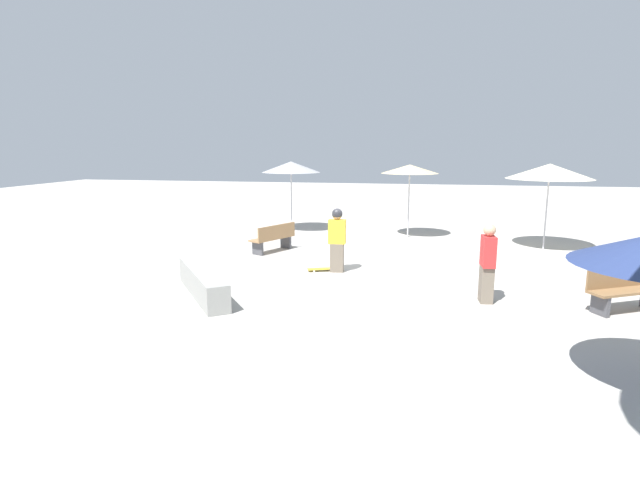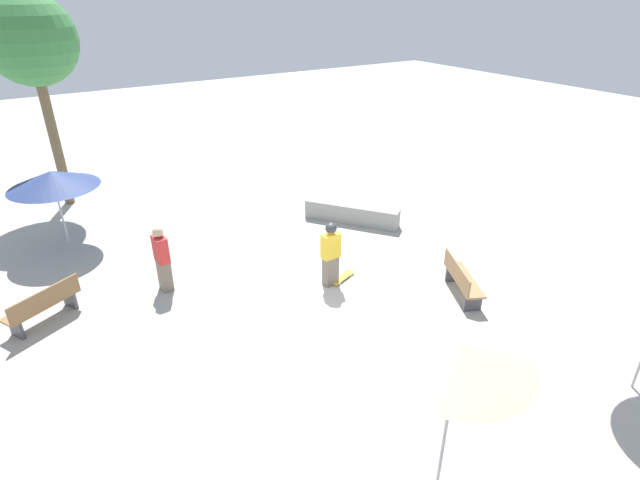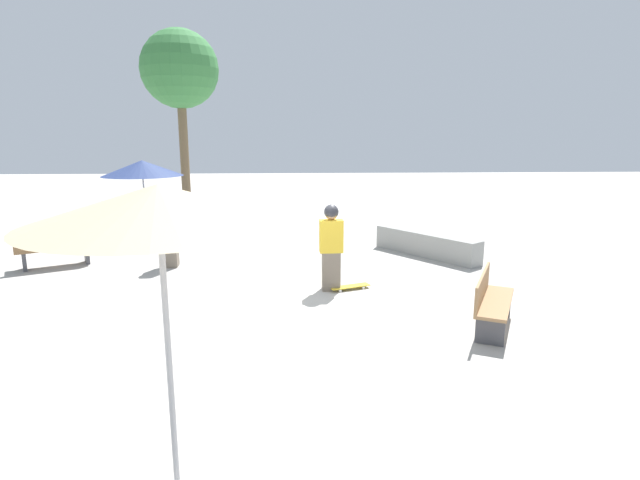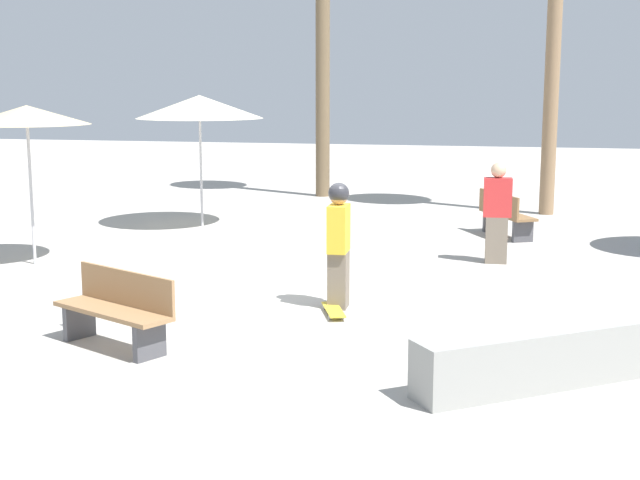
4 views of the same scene
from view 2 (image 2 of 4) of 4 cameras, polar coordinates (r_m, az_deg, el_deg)
ground_plane at (r=11.55m, az=0.37°, el=-7.13°), size 60.00×60.00×0.00m
skater_main at (r=11.77m, az=1.24°, el=-1.36°), size 0.27×0.44×1.64m
skateboard at (r=12.37m, az=2.58°, el=-4.29°), size 0.47×0.82×0.07m
concrete_ledge at (r=15.26m, az=3.65°, el=3.04°), size 2.61×2.09×0.57m
bench_near at (r=12.21m, az=-29.05°, el=-6.55°), size 1.13×1.62×0.85m
bench_far at (r=12.03m, az=15.87°, el=-4.37°), size 1.63×1.12×0.85m
shade_umbrella_navy at (r=14.93m, az=-28.25°, el=6.14°), size 2.30×2.30×2.18m
shade_umbrella_tan at (r=6.62m, az=15.48°, el=-12.38°), size 1.99×1.99×2.56m
shade_umbrella_cream at (r=6.09m, az=-26.27°, el=-18.43°), size 2.56×2.56×2.66m
palm_tree_left at (r=17.65m, az=-30.19°, el=18.99°), size 2.65×2.65×6.42m
bystander_watching at (r=12.17m, az=-17.58°, el=-2.08°), size 0.46×0.28×1.64m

